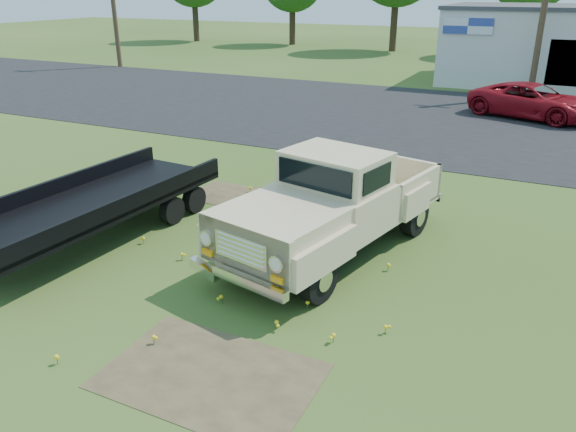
% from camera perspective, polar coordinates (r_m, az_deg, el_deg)
% --- Properties ---
extents(ground, '(140.00, 140.00, 0.00)m').
position_cam_1_polar(ground, '(11.17, -5.95, -5.10)').
color(ground, '#324F19').
rests_on(ground, ground).
extents(asphalt_lot, '(90.00, 14.00, 0.02)m').
position_cam_1_polar(asphalt_lot, '(24.52, 12.79, 9.76)').
color(asphalt_lot, black).
rests_on(asphalt_lot, ground).
extents(dirt_patch_a, '(3.00, 2.00, 0.01)m').
position_cam_1_polar(dirt_patch_a, '(8.35, -7.88, -15.78)').
color(dirt_patch_a, '#463A25').
rests_on(dirt_patch_a, ground).
extents(dirt_patch_b, '(2.20, 1.60, 0.01)m').
position_cam_1_polar(dirt_patch_b, '(14.86, -5.56, 2.08)').
color(dirt_patch_b, '#463A25').
rests_on(dirt_patch_b, ground).
extents(vintage_pickup_truck, '(3.56, 6.29, 2.15)m').
position_cam_1_polar(vintage_pickup_truck, '(11.34, 4.74, 1.34)').
color(vintage_pickup_truck, tan).
rests_on(vintage_pickup_truck, ground).
extents(flatbed_trailer, '(2.70, 6.85, 1.83)m').
position_cam_1_polar(flatbed_trailer, '(12.75, -19.36, 1.75)').
color(flatbed_trailer, black).
rests_on(flatbed_trailer, ground).
extents(red_pickup, '(5.48, 3.78, 1.39)m').
position_cam_1_polar(red_pickup, '(25.71, 23.57, 10.63)').
color(red_pickup, maroon).
rests_on(red_pickup, ground).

